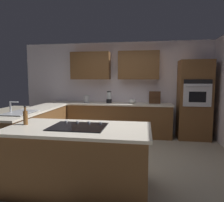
{
  "coord_description": "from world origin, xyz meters",
  "views": [
    {
      "loc": [
        -0.59,
        3.84,
        1.57
      ],
      "look_at": [
        0.2,
        -1.05,
        1.03
      ],
      "focal_mm": 32.9,
      "sensor_mm": 36.0,
      "label": 1
    }
  ],
  "objects": [
    {
      "name": "island_top",
      "position": [
        0.33,
        1.15,
        0.88
      ],
      "size": [
        2.01,
        1.01,
        0.04
      ],
      "primitive_type": "cube",
      "color": "silver",
      "rests_on": "island_base"
    },
    {
      "name": "island_base",
      "position": [
        0.33,
        1.15,
        0.43
      ],
      "size": [
        1.93,
        0.93,
        0.86
      ],
      "primitive_type": "cube",
      "color": "brown",
      "rests_on": "ground"
    },
    {
      "name": "lower_cabinets_side",
      "position": [
        1.82,
        -0.55,
        0.43
      ],
      "size": [
        0.6,
        2.9,
        0.86
      ],
      "primitive_type": "cube",
      "color": "brown",
      "rests_on": "ground"
    },
    {
      "name": "lower_cabinets_back",
      "position": [
        0.1,
        -1.72,
        0.43
      ],
      "size": [
        2.8,
        0.6,
        0.86
      ],
      "primitive_type": "cube",
      "color": "brown",
      "rests_on": "ground"
    },
    {
      "name": "wall_oven",
      "position": [
        -1.85,
        -1.72,
        1.02
      ],
      "size": [
        0.8,
        0.66,
        2.04
      ],
      "color": "brown",
      "rests_on": "ground"
    },
    {
      "name": "mixing_bowl",
      "position": [
        -0.25,
        -1.76,
        0.96
      ],
      "size": [
        0.21,
        0.21,
        0.12
      ],
      "primitive_type": "ellipsoid",
      "color": "white",
      "rests_on": "countertop_back"
    },
    {
      "name": "spice_rack",
      "position": [
        -0.85,
        -1.8,
        1.07
      ],
      "size": [
        0.3,
        0.11,
        0.33
      ],
      "color": "#472B19",
      "rests_on": "countertop_back"
    },
    {
      "name": "oil_bottle",
      "position": [
        1.14,
        1.12,
        1.01
      ],
      "size": [
        0.06,
        0.06,
        0.28
      ],
      "color": "brown",
      "rests_on": "island_top"
    },
    {
      "name": "countertop_back",
      "position": [
        0.1,
        -1.72,
        0.88
      ],
      "size": [
        2.84,
        0.64,
        0.04
      ],
      "primitive_type": "cube",
      "color": "silver",
      "rests_on": "lower_cabinets_back"
    },
    {
      "name": "ground_plane",
      "position": [
        0.0,
        0.0,
        0.0
      ],
      "size": [
        14.0,
        14.0,
        0.0
      ],
      "primitive_type": "plane",
      "color": "#9E937F"
    },
    {
      "name": "wall_back",
      "position": [
        0.07,
        -2.04,
        1.47
      ],
      "size": [
        6.0,
        0.44,
        2.6
      ],
      "color": "silver",
      "rests_on": "ground"
    },
    {
      "name": "blender",
      "position": [
        0.4,
        -1.76,
        1.04
      ],
      "size": [
        0.15,
        0.15,
        0.33
      ],
      "color": "black",
      "rests_on": "countertop_back"
    },
    {
      "name": "kettle",
      "position": [
        1.05,
        -1.76,
        1.0
      ],
      "size": [
        0.17,
        0.17,
        0.2
      ],
      "primitive_type": "cylinder",
      "color": "#B7BABF",
      "rests_on": "countertop_back"
    },
    {
      "name": "cooktop",
      "position": [
        0.33,
        1.14,
        0.91
      ],
      "size": [
        0.76,
        0.56,
        0.03
      ],
      "color": "black",
      "rests_on": "island_top"
    },
    {
      "name": "sink_unit",
      "position": [
        1.83,
        0.22,
        0.92
      ],
      "size": [
        0.46,
        0.7,
        0.23
      ],
      "color": "#515456",
      "rests_on": "countertop_side"
    },
    {
      "name": "countertop_side",
      "position": [
        1.82,
        -0.55,
        0.88
      ],
      "size": [
        0.64,
        2.94,
        0.04
      ],
      "primitive_type": "cube",
      "color": "silver",
      "rests_on": "lower_cabinets_side"
    }
  ]
}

